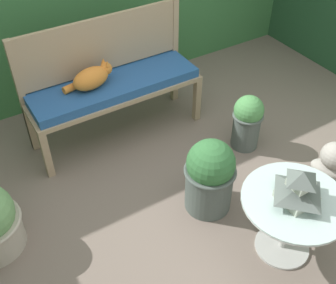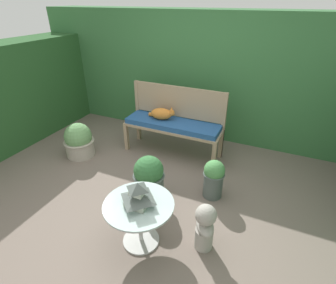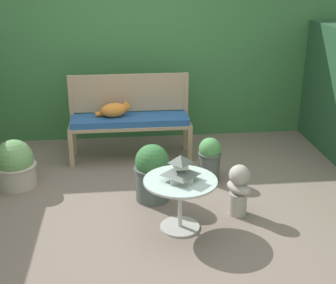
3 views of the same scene
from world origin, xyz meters
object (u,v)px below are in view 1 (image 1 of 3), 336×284
Objects in this scene: garden_bust at (330,170)px; potted_plant_table_near at (210,176)px; patio_table at (292,211)px; cat at (91,78)px; potted_plant_bench_right at (247,121)px; garden_bench at (115,90)px; pagoda_birdhouse at (299,188)px.

potted_plant_table_near reaches higher than garden_bust.
garden_bust is (0.63, 0.21, -0.12)m from patio_table.
cat is 0.84× the size of garden_bust.
potted_plant_bench_right is 0.84× the size of potted_plant_table_near.
potted_plant_table_near is (-0.23, 0.62, -0.09)m from patio_table.
potted_plant_bench_right is at bearing 64.69° from patio_table.
cat is at bearing 174.03° from garden_bench.
garden_bench is at bearing 103.18° from pagoda_birdhouse.
potted_plant_table_near is (-0.23, 0.62, -0.31)m from pagoda_birdhouse.
cat reaches higher than garden_bust.
cat is (-0.20, 0.02, 0.18)m from garden_bench.
pagoda_birdhouse is 0.75m from garden_bust.
cat is at bearing -170.76° from garden_bust.
garden_bench is 1.86m from patio_table.
garden_bust is at bearing -25.76° from potted_plant_table_near.
cat is 1.95m from patio_table.
cat is at bearing 108.76° from patio_table.
pagoda_birdhouse reaches higher than potted_plant_table_near.
garden_bench is 1.22m from potted_plant_table_near.
garden_bench reaches higher than patio_table.
pagoda_birdhouse is 1.20m from potted_plant_bench_right.
patio_table is (0.62, -1.83, -0.26)m from cat.
garden_bench is 5.43× the size of pagoda_birdhouse.
pagoda_birdhouse is 0.73m from potted_plant_table_near.
garden_bust reaches higher than potted_plant_bench_right.
patio_table is 1.29× the size of garden_bust.
potted_plant_table_near is at bearing -144.23° from garden_bust.
cat reaches higher than garden_bench.
potted_plant_table_near is at bearing 109.88° from patio_table.
potted_plant_bench_right is (1.11, -0.80, -0.39)m from cat.
patio_table is at bearing -76.82° from garden_bench.
cat is 0.86× the size of potted_plant_bench_right.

